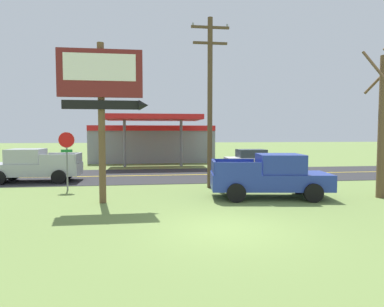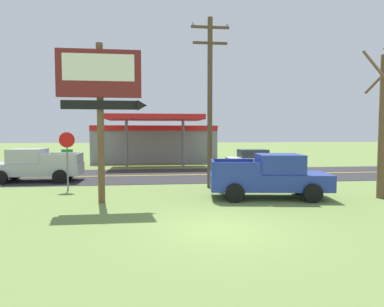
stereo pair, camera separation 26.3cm
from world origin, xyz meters
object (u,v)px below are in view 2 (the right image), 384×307
at_px(stop_sign, 67,150).
at_px(bare_tree, 384,123).
at_px(pickup_silver_on_road, 35,166).
at_px(car_white_near_lane, 254,160).
at_px(utility_pole, 210,98).
at_px(pickup_blue_parked_on_lawn, 270,177).
at_px(gas_station, 155,142).
at_px(motel_sign, 101,91).

distance_m(stop_sign, bare_tree, 14.95).
height_order(pickup_silver_on_road, car_white_near_lane, pickup_silver_on_road).
distance_m(stop_sign, utility_pole, 7.77).
bearing_deg(car_white_near_lane, stop_sign, -148.77).
xyz_separation_m(pickup_blue_parked_on_lawn, pickup_silver_on_road, (-12.16, 6.46, 0.00)).
bearing_deg(bare_tree, gas_station, 115.53).
distance_m(utility_pole, car_white_near_lane, 9.58).
bearing_deg(stop_sign, pickup_silver_on_road, 129.30).
relative_size(utility_pole, gas_station, 0.74).
bearing_deg(motel_sign, pickup_silver_on_road, 126.21).
xyz_separation_m(stop_sign, car_white_near_lane, (11.98, 7.26, -1.20)).
relative_size(pickup_silver_on_road, car_white_near_lane, 1.24).
xyz_separation_m(gas_station, pickup_silver_on_road, (-7.16, -13.67, -0.98)).
distance_m(gas_station, pickup_blue_parked_on_lawn, 20.77).
height_order(stop_sign, car_white_near_lane, stop_sign).
xyz_separation_m(motel_sign, bare_tree, (12.15, -0.35, -1.26)).
bearing_deg(motel_sign, gas_station, 83.72).
distance_m(pickup_blue_parked_on_lawn, car_white_near_lane, 10.76).
bearing_deg(stop_sign, bare_tree, -14.81).
xyz_separation_m(motel_sign, gas_station, (2.24, 20.39, -2.66)).
bearing_deg(bare_tree, motel_sign, 178.34).
bearing_deg(stop_sign, motel_sign, -56.95).
bearing_deg(car_white_near_lane, gas_station, 127.77).
bearing_deg(pickup_blue_parked_on_lawn, gas_station, 103.95).
height_order(stop_sign, bare_tree, bare_tree).
bearing_deg(motel_sign, stop_sign, 123.05).
height_order(motel_sign, pickup_blue_parked_on_lawn, motel_sign).
relative_size(motel_sign, car_white_near_lane, 1.56).
relative_size(utility_pole, pickup_silver_on_road, 1.70).
distance_m(gas_station, car_white_near_lane, 12.28).
relative_size(stop_sign, car_white_near_lane, 0.70).
bearing_deg(bare_tree, pickup_blue_parked_on_lawn, 172.95).
relative_size(pickup_blue_parked_on_lawn, pickup_silver_on_road, 1.04).
height_order(stop_sign, pickup_blue_parked_on_lawn, stop_sign).
bearing_deg(pickup_silver_on_road, bare_tree, -22.50).
bearing_deg(gas_station, motel_sign, -96.28).
bearing_deg(bare_tree, utility_pole, 152.61).
xyz_separation_m(motel_sign, car_white_near_lane, (9.73, 10.72, -3.77)).
distance_m(bare_tree, gas_station, 23.02).
xyz_separation_m(motel_sign, utility_pole, (5.03, 3.33, 0.13)).
bearing_deg(gas_station, pickup_silver_on_road, -117.66).
xyz_separation_m(utility_pole, bare_tree, (7.11, -3.69, -1.39)).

